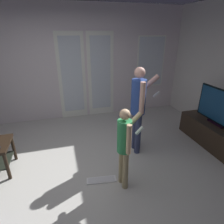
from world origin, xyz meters
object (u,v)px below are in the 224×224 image
at_px(tv_stand, 213,134).
at_px(flat_screen_tv, 219,107).
at_px(person_child, 125,142).
at_px(person_adult, 139,104).
at_px(loose_keyboard, 101,180).

relative_size(tv_stand, flat_screen_tv, 1.39).
distance_m(tv_stand, person_child, 2.14).
xyz_separation_m(flat_screen_tv, person_child, (-2.01, -0.54, -0.07)).
relative_size(flat_screen_tv, person_child, 0.85).
height_order(flat_screen_tv, person_adult, person_adult).
bearing_deg(loose_keyboard, person_adult, 36.98).
height_order(tv_stand, person_child, person_child).
xyz_separation_m(person_adult, loose_keyboard, (-0.80, -0.60, -0.91)).
distance_m(tv_stand, person_adult, 1.68).
relative_size(tv_stand, person_adult, 0.91).
distance_m(flat_screen_tv, loose_keyboard, 2.46).
height_order(person_adult, person_child, person_adult).
distance_m(tv_stand, loose_keyboard, 2.35).
height_order(tv_stand, person_adult, person_adult).
xyz_separation_m(flat_screen_tv, loose_keyboard, (-2.31, -0.39, -0.77)).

